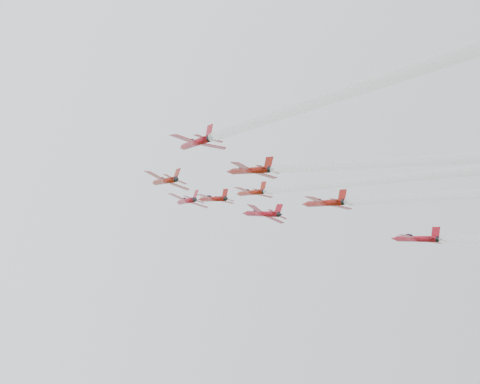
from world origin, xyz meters
TOP-DOWN VIEW (x-y plane):
  - jet_lead at (1.15, 26.20)m, footprint 10.63×13.99m
  - jet_row2_left at (-11.58, 13.46)m, footprint 10.65×14.02m
  - jet_row2_center at (0.74, 13.53)m, footprint 9.47×12.47m
  - jet_row2_right at (11.94, 10.25)m, footprint 10.66×14.04m
  - jet_center at (-1.60, -40.65)m, footprint 8.45×82.90m
  - jet_rear_farleft at (-23.64, -59.39)m, footprint 9.17×89.94m

SIDE VIEW (x-z plane):
  - jet_rear_farleft at x=-23.64m, z-range 90.19..134.39m
  - jet_center at x=-1.60m, z-range 100.96..141.69m
  - jet_row2_right at x=11.94m, z-range 142.14..149.75m
  - jet_row2_left at x=-11.58m, z-range 143.69..151.29m
  - jet_row2_center at x=0.74m, z-range 144.13..150.90m
  - jet_lead at x=1.15m, z-range 149.84..157.43m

